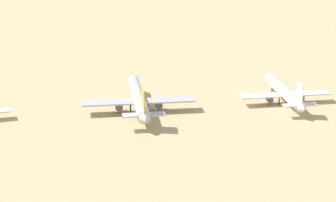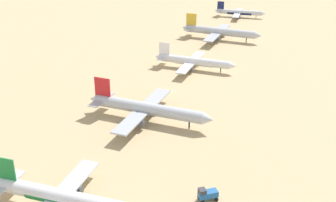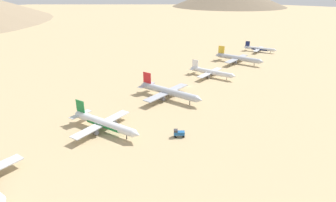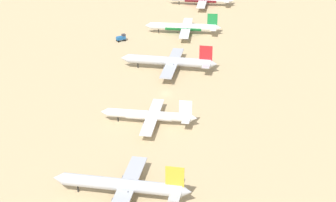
{
  "view_description": "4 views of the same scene",
  "coord_description": "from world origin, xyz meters",
  "px_view_note": "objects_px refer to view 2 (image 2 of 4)",
  "views": [
    {
      "loc": [
        -208.46,
        113.56,
        75.61
      ],
      "look_at": [
        -0.17,
        72.44,
        4.39
      ],
      "focal_mm": 70.68,
      "sensor_mm": 36.0,
      "label": 1
    },
    {
      "loc": [
        53.57,
        -156.97,
        72.18
      ],
      "look_at": [
        5.69,
        -16.31,
        3.59
      ],
      "focal_mm": 45.84,
      "sensor_mm": 36.0,
      "label": 2
    },
    {
      "loc": [
        98.51,
        -169.15,
        68.6
      ],
      "look_at": [
        9.63,
        -40.04,
        4.46
      ],
      "focal_mm": 30.88,
      "sensor_mm": 36.0,
      "label": 3
    },
    {
      "loc": [
        -31.14,
        243.11,
        116.3
      ],
      "look_at": [
        -2.94,
        14.69,
        3.54
      ],
      "focal_mm": 63.24,
      "sensor_mm": 36.0,
      "label": 4
    }
  ],
  "objects_px": {
    "parked_jet_2": "(147,109)",
    "service_truck": "(207,194)",
    "parked_jet_3": "(193,61)",
    "parked_jet_4": "(219,32)",
    "parked_jet_5": "(239,12)",
    "parked_jet_1": "(63,197)"
  },
  "relations": [
    {
      "from": "parked_jet_3",
      "to": "parked_jet_1",
      "type": "bearing_deg",
      "value": -91.63
    },
    {
      "from": "parked_jet_1",
      "to": "parked_jet_5",
      "type": "bearing_deg",
      "value": 88.63
    },
    {
      "from": "parked_jet_2",
      "to": "service_truck",
      "type": "xyz_separation_m",
      "value": [
        32.18,
        -38.13,
        -2.67
      ]
    },
    {
      "from": "parked_jet_5",
      "to": "service_truck",
      "type": "distance_m",
      "value": 207.05
    },
    {
      "from": "parked_jet_1",
      "to": "parked_jet_3",
      "type": "relative_size",
      "value": 1.1
    },
    {
      "from": "parked_jet_4",
      "to": "parked_jet_2",
      "type": "bearing_deg",
      "value": -91.28
    },
    {
      "from": "parked_jet_4",
      "to": "parked_jet_5",
      "type": "bearing_deg",
      "value": 88.79
    },
    {
      "from": "parked_jet_3",
      "to": "parked_jet_5",
      "type": "bearing_deg",
      "value": 88.9
    },
    {
      "from": "parked_jet_5",
      "to": "service_truck",
      "type": "height_order",
      "value": "parked_jet_5"
    },
    {
      "from": "parked_jet_2",
      "to": "parked_jet_5",
      "type": "relative_size",
      "value": 1.37
    },
    {
      "from": "service_truck",
      "to": "parked_jet_4",
      "type": "bearing_deg",
      "value": 101.39
    },
    {
      "from": "parked_jet_2",
      "to": "service_truck",
      "type": "distance_m",
      "value": 49.96
    },
    {
      "from": "parked_jet_2",
      "to": "parked_jet_5",
      "type": "height_order",
      "value": "parked_jet_2"
    },
    {
      "from": "parked_jet_3",
      "to": "parked_jet_4",
      "type": "height_order",
      "value": "parked_jet_4"
    },
    {
      "from": "parked_jet_4",
      "to": "parked_jet_5",
      "type": "xyz_separation_m",
      "value": [
        1.22,
        57.44,
        -1.21
      ]
    },
    {
      "from": "parked_jet_1",
      "to": "parked_jet_3",
      "type": "bearing_deg",
      "value": 88.37
    },
    {
      "from": "parked_jet_3",
      "to": "parked_jet_4",
      "type": "xyz_separation_m",
      "value": [
        0.9,
        52.33,
        0.75
      ]
    },
    {
      "from": "parked_jet_1",
      "to": "parked_jet_5",
      "type": "xyz_separation_m",
      "value": [
        5.29,
        221.19,
        -0.85
      ]
    },
    {
      "from": "parked_jet_2",
      "to": "parked_jet_4",
      "type": "bearing_deg",
      "value": 88.72
    },
    {
      "from": "parked_jet_4",
      "to": "service_truck",
      "type": "height_order",
      "value": "parked_jet_4"
    },
    {
      "from": "service_truck",
      "to": "parked_jet_5",
      "type": "bearing_deg",
      "value": 97.92
    },
    {
      "from": "parked_jet_4",
      "to": "service_truck",
      "type": "xyz_separation_m",
      "value": [
        29.74,
        -147.63,
        -2.55
      ]
    }
  ]
}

